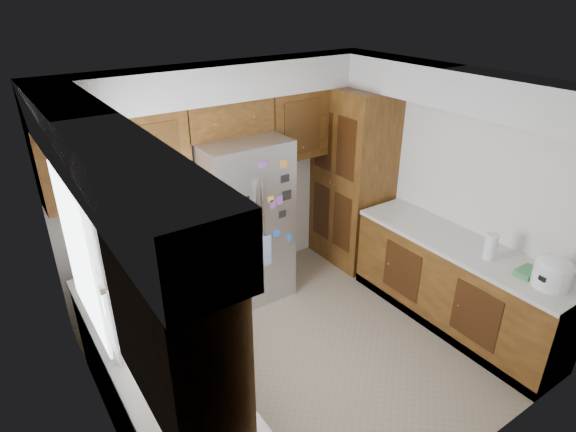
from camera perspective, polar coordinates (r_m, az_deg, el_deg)
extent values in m
plane|color=gray|center=(4.81, 2.27, -15.58)|extent=(3.60, 3.60, 0.00)
cube|color=silver|center=(5.34, -7.75, 4.40)|extent=(3.60, 0.04, 2.50)
cube|color=silver|center=(3.48, -22.34, -10.10)|extent=(0.04, 3.20, 2.50)
cube|color=silver|center=(5.28, 18.49, 2.98)|extent=(0.04, 3.20, 2.50)
cube|color=silver|center=(3.18, 20.54, -13.55)|extent=(3.60, 0.04, 2.50)
cube|color=white|center=(3.67, 2.97, 15.25)|extent=(3.60, 3.20, 0.02)
cube|color=silver|center=(4.88, -7.46, 15.54)|extent=(3.60, 0.38, 0.35)
cube|color=silver|center=(3.05, -22.27, 7.58)|extent=(0.38, 3.20, 0.35)
cube|color=silver|center=(4.83, 18.86, 14.32)|extent=(0.38, 3.20, 0.35)
cube|color=#3C230B|center=(4.65, -19.75, 6.68)|extent=(1.33, 0.34, 0.75)
cube|color=#3C230B|center=(5.61, 3.29, 11.30)|extent=(1.33, 0.34, 0.75)
cube|color=#3C230B|center=(2.29, -13.33, -12.90)|extent=(0.34, 0.85, 0.75)
cube|color=white|center=(3.39, -23.53, -4.35)|extent=(0.02, 0.90, 1.05)
cube|color=white|center=(3.40, -22.91, -4.19)|extent=(0.01, 1.02, 1.15)
cube|color=#1C40A7|center=(4.54, -17.60, 4.57)|extent=(0.16, 0.02, 0.22)
cube|color=#C2B694|center=(4.40, -22.26, 5.94)|extent=(0.16, 0.02, 0.20)
cube|color=#3C230B|center=(3.82, -14.39, -21.07)|extent=(0.60, 2.60, 0.88)
cube|color=#3C230B|center=(5.18, -13.86, -7.00)|extent=(0.75, 0.60, 0.88)
cube|color=white|center=(3.51, -15.24, -15.89)|extent=(0.63, 2.60, 0.04)
cube|color=white|center=(4.95, -14.42, -2.51)|extent=(0.75, 0.60, 0.04)
cube|color=#3C230B|center=(5.18, 19.23, -7.76)|extent=(0.60, 2.25, 0.88)
cube|color=white|center=(4.95, 20.00, -3.30)|extent=(0.63, 2.25, 0.04)
cube|color=black|center=(5.40, 18.62, -11.22)|extent=(0.60, 2.25, 0.10)
cube|color=#3C230B|center=(5.85, 7.64, 4.50)|extent=(0.60, 0.90, 2.15)
cube|color=#9C9DA1|center=(5.16, -5.51, -0.54)|extent=(0.90, 0.75, 1.80)
cylinder|color=silver|center=(4.77, -3.61, -0.74)|extent=(0.02, 0.02, 0.90)
cylinder|color=silver|center=(4.80, -3.00, -0.56)|extent=(0.02, 0.02, 0.90)
cube|color=black|center=(4.63, -5.74, 0.38)|extent=(0.22, 0.01, 0.30)
cube|color=silver|center=(4.94, -3.11, -4.34)|extent=(0.22, 0.01, 0.34)
cube|color=black|center=(4.79, -0.34, 4.46)|extent=(0.10, 0.00, 0.08)
cube|color=black|center=(4.92, -0.66, 0.21)|extent=(0.08, 0.00, 0.07)
cube|color=#8C4C99|center=(4.88, -6.10, -5.84)|extent=(0.06, 0.00, 0.09)
cube|color=#8C4C99|center=(4.59, -3.02, 6.13)|extent=(0.10, 0.00, 0.07)
cube|color=#8C4C99|center=(4.89, -6.59, -6.59)|extent=(0.05, 0.00, 0.12)
cube|color=blue|center=(4.78, -6.37, -4.17)|extent=(0.07, 0.00, 0.12)
cube|color=red|center=(4.94, -5.66, -6.57)|extent=(0.06, 0.00, 0.10)
cube|color=orange|center=(4.72, -0.49, 6.21)|extent=(0.08, 0.00, 0.09)
cube|color=yellow|center=(4.98, -4.24, -5.82)|extent=(0.08, 0.00, 0.06)
cube|color=green|center=(4.83, -4.79, -3.31)|extent=(0.09, 0.00, 0.06)
cube|color=blue|center=(5.10, 0.16, -2.60)|extent=(0.06, 0.00, 0.09)
cube|color=#8C4C99|center=(4.86, -5.87, -5.36)|extent=(0.07, 0.00, 0.09)
cube|color=#8C4C99|center=(4.76, -4.63, -1.41)|extent=(0.07, 0.00, 0.06)
cube|color=black|center=(4.87, -0.14, 2.47)|extent=(0.11, 0.00, 0.10)
cube|color=green|center=(4.89, -3.53, -3.15)|extent=(0.08, 0.00, 0.09)
cube|color=blue|center=(4.98, -1.38, -2.14)|extent=(0.09, 0.00, 0.07)
cube|color=yellow|center=(4.77, -2.03, 1.99)|extent=(0.06, 0.00, 0.06)
cube|color=#8C4C99|center=(4.80, -1.82, 1.40)|extent=(0.07, 0.00, 0.09)
cube|color=yellow|center=(4.81, -4.73, -2.78)|extent=(0.09, 0.00, 0.08)
cube|color=#8C4C99|center=(4.84, -0.98, 1.88)|extent=(0.08, 0.00, 0.10)
cube|color=#3C230B|center=(4.97, -7.34, 11.60)|extent=(0.96, 0.34, 0.35)
sphere|color=#1B2099|center=(4.77, -11.89, 14.74)|extent=(0.31, 0.31, 0.31)
cylinder|color=black|center=(4.91, -6.56, 14.62)|extent=(0.31, 0.31, 0.18)
ellipsoid|color=#333338|center=(4.89, -6.62, 15.64)|extent=(0.29, 0.29, 0.13)
cube|color=silver|center=(3.76, -17.55, -11.40)|extent=(0.52, 0.70, 0.12)
cube|color=black|center=(3.73, -17.68, -10.60)|extent=(0.44, 0.60, 0.02)
cylinder|color=silver|center=(3.64, -20.89, -10.28)|extent=(0.02, 0.02, 0.30)
cylinder|color=silver|center=(3.58, -20.30, -8.32)|extent=(0.16, 0.02, 0.02)
cube|color=gold|center=(3.60, -13.08, -13.47)|extent=(0.10, 0.18, 0.04)
cube|color=black|center=(4.17, -19.60, -7.88)|extent=(0.18, 0.14, 0.10)
cylinder|color=black|center=(4.07, -19.99, -5.65)|extent=(0.16, 0.16, 0.28)
cylinder|color=#9C9DA1|center=(4.37, -21.61, -5.83)|extent=(0.14, 0.14, 0.20)
sphere|color=silver|center=(4.46, -20.29, -4.91)|extent=(0.20, 0.20, 0.20)
cube|color=#3F72B2|center=(4.59, -23.09, -4.66)|extent=(0.14, 0.10, 0.18)
cube|color=#BFB28C|center=(4.71, -20.29, -3.63)|extent=(0.10, 0.08, 0.14)
cylinder|color=silver|center=(4.02, -18.54, -8.99)|extent=(0.08, 0.08, 0.11)
cylinder|color=white|center=(4.54, 28.82, -6.16)|extent=(0.30, 0.30, 0.20)
ellipsoid|color=white|center=(4.49, 29.09, -5.06)|extent=(0.29, 0.29, 0.13)
cube|color=black|center=(4.41, 27.99, -6.55)|extent=(0.04, 0.06, 0.04)
cylinder|color=white|center=(4.71, 22.90, -3.36)|extent=(0.11, 0.11, 0.25)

